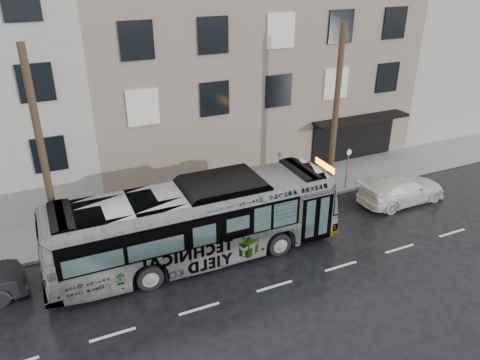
% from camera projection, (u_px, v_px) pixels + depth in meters
% --- Properties ---
extents(ground, '(120.00, 120.00, 0.00)m').
position_uv_depth(ground, '(248.00, 254.00, 20.73)').
color(ground, black).
rests_on(ground, ground).
extents(sidewalk, '(90.00, 3.60, 0.15)m').
position_uv_depth(sidewalk, '(208.00, 204.00, 24.71)').
color(sidewalk, gray).
rests_on(sidewalk, ground).
extents(building_taupe, '(20.00, 12.00, 11.00)m').
position_uv_depth(building_taupe, '(234.00, 65.00, 30.64)').
color(building_taupe, gray).
rests_on(building_taupe, ground).
extents(building_filler, '(18.00, 12.00, 12.00)m').
position_uv_depth(building_filler, '(450.00, 38.00, 37.55)').
color(building_filler, '#AEADA4').
rests_on(building_filler, ground).
extents(utility_pole_front, '(0.30, 0.30, 9.00)m').
position_uv_depth(utility_pole_front, '(336.00, 114.00, 23.86)').
color(utility_pole_front, '#473623').
rests_on(utility_pole_front, sidewalk).
extents(utility_pole_rear, '(0.30, 0.30, 9.00)m').
position_uv_depth(utility_pole_rear, '(43.00, 158.00, 18.61)').
color(utility_pole_rear, '#473623').
rests_on(utility_pole_rear, sidewalk).
extents(sign_post, '(0.06, 0.06, 2.40)m').
position_uv_depth(sign_post, '(347.00, 169.00, 25.70)').
color(sign_post, slate).
rests_on(sign_post, sidewalk).
extents(bus, '(12.60, 3.01, 3.51)m').
position_uv_depth(bus, '(196.00, 222.00, 19.74)').
color(bus, '#B2B2B2').
rests_on(bus, ground).
extents(white_sedan, '(5.06, 2.16, 1.45)m').
position_uv_depth(white_sedan, '(402.00, 189.00, 24.83)').
color(white_sedan, silver).
rests_on(white_sedan, ground).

